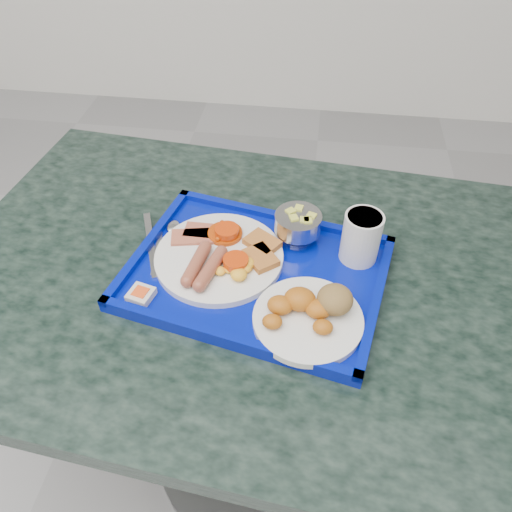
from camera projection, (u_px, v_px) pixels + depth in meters
The scene contains 9 objects.
table at pixel (255, 333), 1.06m from camera, with size 1.25×0.90×0.73m.
tray at pixel (256, 274), 0.91m from camera, with size 0.51×0.42×0.03m.
main_plate at pixel (222, 256), 0.92m from camera, with size 0.24×0.24×0.04m.
bread_plate at pixel (311, 312), 0.82m from camera, with size 0.18×0.18×0.06m.
fruit_bowl at pixel (298, 223), 0.94m from camera, with size 0.09×0.09×0.06m.
juice_cup at pixel (361, 236), 0.90m from camera, with size 0.07×0.07×0.10m.
spoon at pixel (169, 233), 0.98m from camera, with size 0.04×0.15×0.01m.
knife at pixel (151, 244), 0.96m from camera, with size 0.01×0.19×0.00m, color #B0B0B2.
jam_packet at pixel (141, 295), 0.86m from camera, with size 0.05×0.05×0.02m.
Camera 1 is at (0.65, 0.33, 1.40)m, focal length 35.00 mm.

